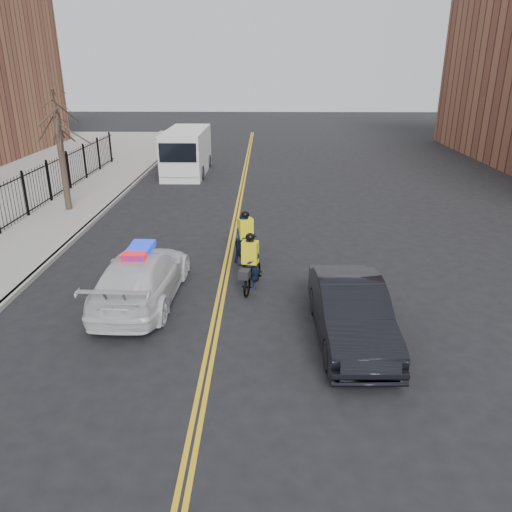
{
  "coord_description": "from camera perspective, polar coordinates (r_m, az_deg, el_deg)",
  "views": [
    {
      "loc": [
        1.26,
        -11.63,
        6.32
      ],
      "look_at": [
        1.02,
        1.32,
        1.3
      ],
      "focal_mm": 35.0,
      "sensor_mm": 36.0,
      "label": 1
    }
  ],
  "objects": [
    {
      "name": "sidewalk",
      "position": [
        22.38,
        -22.08,
        3.41
      ],
      "size": [
        3.0,
        60.0,
        0.15
      ],
      "primitive_type": "cube",
      "color": "gray",
      "rests_on": "ground"
    },
    {
      "name": "center_line_right",
      "position": [
        20.65,
        -2.28,
        3.38
      ],
      "size": [
        0.1,
        60.0,
        0.01
      ],
      "primitive_type": "cube",
      "color": "gold",
      "rests_on": "ground"
    },
    {
      "name": "police_cruiser",
      "position": [
        14.34,
        -12.96,
        -2.32
      ],
      "size": [
        2.2,
        5.05,
        1.61
      ],
      "rotation": [
        0.0,
        0.0,
        3.11
      ],
      "color": "silver",
      "rests_on": "ground"
    },
    {
      "name": "center_line_left",
      "position": [
        20.66,
        -2.72,
        3.38
      ],
      "size": [
        0.1,
        60.0,
        0.01
      ],
      "primitive_type": "cube",
      "color": "gold",
      "rests_on": "ground"
    },
    {
      "name": "curb",
      "position": [
        21.84,
        -18.45,
        3.47
      ],
      "size": [
        0.2,
        60.0,
        0.15
      ],
      "primitive_type": "cube",
      "color": "gray",
      "rests_on": "ground"
    },
    {
      "name": "cyclist_near",
      "position": [
        14.75,
        -0.67,
        -1.58
      ],
      "size": [
        1.02,
        1.88,
        1.75
      ],
      "rotation": [
        0.0,
        0.0,
        -0.24
      ],
      "color": "black",
      "rests_on": "ground"
    },
    {
      "name": "ground",
      "position": [
        13.29,
        -4.56,
        -7.27
      ],
      "size": [
        120.0,
        120.0,
        0.0
      ],
      "primitive_type": "plane",
      "color": "black",
      "rests_on": "ground"
    },
    {
      "name": "iron_fence",
      "position": [
        22.78,
        -25.88,
        5.55
      ],
      "size": [
        0.12,
        28.0,
        2.0
      ],
      "primitive_type": null,
      "color": "black",
      "rests_on": "ground"
    },
    {
      "name": "street_tree",
      "position": [
        23.54,
        -21.64,
        12.97
      ],
      "size": [
        3.2,
        3.2,
        4.8
      ],
      "color": "#34281F",
      "rests_on": "sidewalk"
    },
    {
      "name": "cyclist_far",
      "position": [
        16.74,
        -1.21,
        1.6
      ],
      "size": [
        1.19,
        1.82,
        1.8
      ],
      "rotation": [
        0.0,
        0.0,
        0.43
      ],
      "color": "black",
      "rests_on": "ground"
    },
    {
      "name": "cargo_van",
      "position": [
        30.97,
        -7.96,
        11.63
      ],
      "size": [
        2.46,
        6.26,
        2.61
      ],
      "rotation": [
        0.0,
        0.0,
        -0.0
      ],
      "color": "white",
      "rests_on": "ground"
    },
    {
      "name": "dark_sedan",
      "position": [
        12.23,
        10.81,
        -6.33
      ],
      "size": [
        1.71,
        4.58,
        1.49
      ],
      "primitive_type": "imported",
      "rotation": [
        0.0,
        0.0,
        0.03
      ],
      "color": "black",
      "rests_on": "ground"
    }
  ]
}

